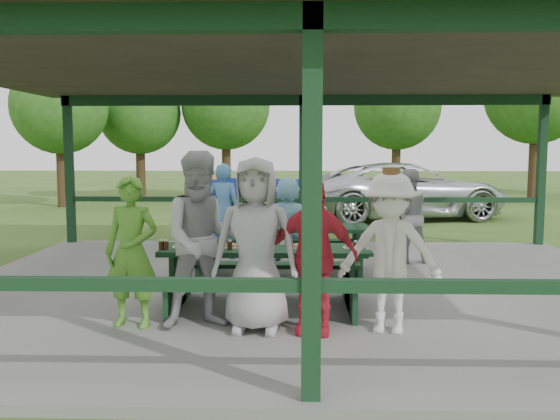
{
  "coord_description": "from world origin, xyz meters",
  "views": [
    {
      "loc": [
        -0.11,
        -8.26,
        2.05
      ],
      "look_at": [
        -0.34,
        -0.3,
        1.21
      ],
      "focal_mm": 38.0,
      "sensor_mm": 36.0,
      "label": 1
    }
  ],
  "objects_px": {
    "contestant_white_fedora": "(390,253)",
    "farm_trailer": "(259,199)",
    "picnic_table_far": "(280,243)",
    "pickup_truck": "(405,191)",
    "spectator_lblue": "(288,220)",
    "spectator_blue": "(224,211)",
    "contestant_grey_mid": "(256,245)",
    "picnic_table_near": "(263,270)",
    "contestant_grey_left": "(204,240)",
    "contestant_green": "(132,252)",
    "spectator_grey": "(407,216)",
    "contestant_red": "(312,256)"
  },
  "relations": [
    {
      "from": "contestant_white_fedora",
      "to": "farm_trailer",
      "type": "bearing_deg",
      "value": 116.94
    },
    {
      "from": "contestant_white_fedora",
      "to": "picnic_table_far",
      "type": "bearing_deg",
      "value": 129.01
    },
    {
      "from": "contestant_white_fedora",
      "to": "pickup_truck",
      "type": "xyz_separation_m",
      "value": [
        2.13,
        10.97,
        -0.14
      ]
    },
    {
      "from": "spectator_lblue",
      "to": "pickup_truck",
      "type": "relative_size",
      "value": 0.25
    },
    {
      "from": "pickup_truck",
      "to": "picnic_table_far",
      "type": "bearing_deg",
      "value": 142.9
    },
    {
      "from": "spectator_blue",
      "to": "farm_trailer",
      "type": "xyz_separation_m",
      "value": [
        0.21,
        6.3,
        -0.32
      ]
    },
    {
      "from": "contestant_grey_mid",
      "to": "picnic_table_near",
      "type": "bearing_deg",
      "value": 92.25
    },
    {
      "from": "contestant_grey_left",
      "to": "contestant_grey_mid",
      "type": "distance_m",
      "value": 0.59
    },
    {
      "from": "spectator_lblue",
      "to": "spectator_blue",
      "type": "height_order",
      "value": "spectator_blue"
    },
    {
      "from": "contestant_green",
      "to": "spectator_lblue",
      "type": "height_order",
      "value": "contestant_green"
    },
    {
      "from": "picnic_table_far",
      "to": "contestant_grey_mid",
      "type": "height_order",
      "value": "contestant_grey_mid"
    },
    {
      "from": "picnic_table_near",
      "to": "spectator_lblue",
      "type": "distance_m",
      "value": 2.85
    },
    {
      "from": "contestant_green",
      "to": "spectator_grey",
      "type": "xyz_separation_m",
      "value": [
        3.67,
        3.75,
        -0.03
      ]
    },
    {
      "from": "spectator_blue",
      "to": "contestant_grey_left",
      "type": "bearing_deg",
      "value": 109.49
    },
    {
      "from": "spectator_lblue",
      "to": "farm_trailer",
      "type": "relative_size",
      "value": 0.41
    },
    {
      "from": "contestant_green",
      "to": "spectator_lblue",
      "type": "xyz_separation_m",
      "value": [
        1.64,
        3.59,
        -0.09
      ]
    },
    {
      "from": "spectator_lblue",
      "to": "spectator_blue",
      "type": "relative_size",
      "value": 0.88
    },
    {
      "from": "contestant_red",
      "to": "farm_trailer",
      "type": "height_order",
      "value": "contestant_red"
    },
    {
      "from": "picnic_table_near",
      "to": "spectator_grey",
      "type": "relative_size",
      "value": 1.54
    },
    {
      "from": "farm_trailer",
      "to": "contestant_white_fedora",
      "type": "bearing_deg",
      "value": -62.04
    },
    {
      "from": "contestant_green",
      "to": "spectator_lblue",
      "type": "relative_size",
      "value": 1.12
    },
    {
      "from": "spectator_blue",
      "to": "picnic_table_near",
      "type": "bearing_deg",
      "value": 120.56
    },
    {
      "from": "spectator_lblue",
      "to": "farm_trailer",
      "type": "xyz_separation_m",
      "value": [
        -0.93,
        6.76,
        -0.22
      ]
    },
    {
      "from": "picnic_table_far",
      "to": "spectator_lblue",
      "type": "bearing_deg",
      "value": 82.77
    },
    {
      "from": "contestant_white_fedora",
      "to": "spectator_lblue",
      "type": "relative_size",
      "value": 1.19
    },
    {
      "from": "spectator_grey",
      "to": "spectator_lblue",
      "type": "bearing_deg",
      "value": -6.62
    },
    {
      "from": "contestant_white_fedora",
      "to": "spectator_grey",
      "type": "bearing_deg",
      "value": 92.84
    },
    {
      "from": "contestant_red",
      "to": "spectator_blue",
      "type": "relative_size",
      "value": 0.97
    },
    {
      "from": "spectator_grey",
      "to": "farm_trailer",
      "type": "distance_m",
      "value": 7.24
    },
    {
      "from": "spectator_grey",
      "to": "contestant_white_fedora",
      "type": "bearing_deg",
      "value": 65.94
    },
    {
      "from": "picnic_table_near",
      "to": "contestant_grey_mid",
      "type": "bearing_deg",
      "value": -91.9
    },
    {
      "from": "spectator_blue",
      "to": "spectator_grey",
      "type": "relative_size",
      "value": 1.05
    },
    {
      "from": "contestant_grey_left",
      "to": "spectator_blue",
      "type": "height_order",
      "value": "contestant_grey_left"
    },
    {
      "from": "contestant_red",
      "to": "spectator_blue",
      "type": "bearing_deg",
      "value": 117.83
    },
    {
      "from": "picnic_table_near",
      "to": "pickup_truck",
      "type": "xyz_separation_m",
      "value": [
        3.51,
        10.08,
        0.24
      ]
    },
    {
      "from": "pickup_truck",
      "to": "picnic_table_near",
      "type": "bearing_deg",
      "value": 146.32
    },
    {
      "from": "farm_trailer",
      "to": "spectator_grey",
      "type": "bearing_deg",
      "value": -49.06
    },
    {
      "from": "picnic_table_near",
      "to": "picnic_table_far",
      "type": "distance_m",
      "value": 2.01
    },
    {
      "from": "contestant_red",
      "to": "spectator_grey",
      "type": "height_order",
      "value": "contestant_red"
    },
    {
      "from": "spectator_lblue",
      "to": "spectator_grey",
      "type": "relative_size",
      "value": 0.92
    },
    {
      "from": "picnic_table_far",
      "to": "contestant_grey_left",
      "type": "distance_m",
      "value": 2.9
    },
    {
      "from": "picnic_table_far",
      "to": "spectator_blue",
      "type": "height_order",
      "value": "spectator_blue"
    },
    {
      "from": "contestant_red",
      "to": "spectator_lblue",
      "type": "bearing_deg",
      "value": 103.66
    },
    {
      "from": "contestant_grey_mid",
      "to": "farm_trailer",
      "type": "relative_size",
      "value": 0.52
    },
    {
      "from": "contestant_grey_mid",
      "to": "spectator_grey",
      "type": "xyz_separation_m",
      "value": [
        2.3,
        3.88,
        -0.13
      ]
    },
    {
      "from": "pickup_truck",
      "to": "contestant_grey_mid",
      "type": "bearing_deg",
      "value": 147.64
    },
    {
      "from": "contestant_red",
      "to": "spectator_grey",
      "type": "relative_size",
      "value": 1.03
    },
    {
      "from": "contestant_white_fedora",
      "to": "pickup_truck",
      "type": "bearing_deg",
      "value": 94.8
    },
    {
      "from": "contestant_grey_left",
      "to": "contestant_red",
      "type": "relative_size",
      "value": 1.17
    },
    {
      "from": "contestant_red",
      "to": "spectator_lblue",
      "type": "xyz_separation_m",
      "value": [
        -0.32,
        3.76,
        -0.08
      ]
    }
  ]
}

